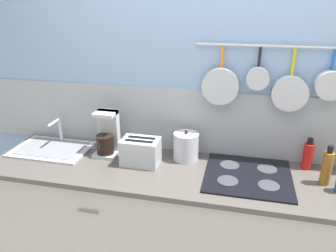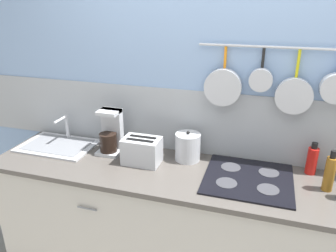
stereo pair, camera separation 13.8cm
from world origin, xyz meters
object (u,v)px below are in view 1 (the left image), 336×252
Objects in this scene: toaster at (141,152)px; bottle_cooking_wine at (308,155)px; bottle_vinegar at (327,167)px; kettle at (186,146)px; coffee_maker at (107,137)px.

toaster is 1.24× the size of bottle_cooking_wine.
bottle_vinegar reaches higher than bottle_cooking_wine.
kettle reaches higher than bottle_cooking_wine.
kettle is at bearing 26.42° from toaster.
kettle is at bearing -176.59° from bottle_cooking_wine.
toaster is at bearing -170.12° from bottle_cooking_wine.
coffee_maker is 1.25× the size of bottle_vinegar.
bottle_vinegar is at bearing -3.70° from coffee_maker.
bottle_vinegar is (0.08, -0.19, 0.02)m from bottle_cooking_wine.
toaster is 0.32m from kettle.
coffee_maker is 0.30m from toaster.
bottle_vinegar reaches higher than kettle.
toaster is 1.12m from bottle_cooking_wine.
kettle is (0.57, 0.04, -0.04)m from coffee_maker.
toaster is at bearing -19.58° from coffee_maker.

